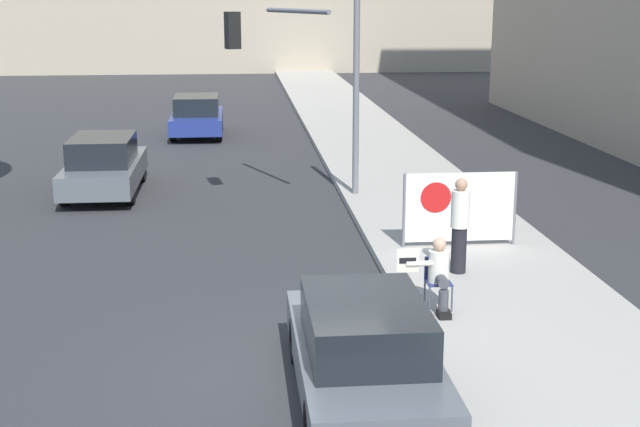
{
  "coord_description": "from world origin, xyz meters",
  "views": [
    {
      "loc": [
        -0.88,
        -11.33,
        5.19
      ],
      "look_at": [
        0.57,
        3.78,
        1.42
      ],
      "focal_mm": 50.0,
      "sensor_mm": 36.0,
      "label": 1
    }
  ],
  "objects_px": {
    "parked_car_curbside": "(364,350)",
    "car_on_road_nearest": "(104,165)",
    "jogger_on_sidewalk": "(460,225)",
    "protest_banner": "(459,207)",
    "traffic_light_pole": "(308,63)",
    "car_on_road_midblock": "(197,116)",
    "seated_protester": "(438,272)"
  },
  "relations": [
    {
      "from": "parked_car_curbside",
      "to": "car_on_road_nearest",
      "type": "height_order",
      "value": "car_on_road_nearest"
    },
    {
      "from": "jogger_on_sidewalk",
      "to": "car_on_road_nearest",
      "type": "relative_size",
      "value": 0.39
    },
    {
      "from": "protest_banner",
      "to": "parked_car_curbside",
      "type": "distance_m",
      "value": 7.14
    },
    {
      "from": "traffic_light_pole",
      "to": "car_on_road_midblock",
      "type": "bearing_deg",
      "value": 105.44
    },
    {
      "from": "jogger_on_sidewalk",
      "to": "car_on_road_nearest",
      "type": "xyz_separation_m",
      "value": [
        -7.51,
        8.15,
        -0.31
      ]
    },
    {
      "from": "protest_banner",
      "to": "parked_car_curbside",
      "type": "height_order",
      "value": "protest_banner"
    },
    {
      "from": "traffic_light_pole",
      "to": "car_on_road_nearest",
      "type": "bearing_deg",
      "value": 160.39
    },
    {
      "from": "protest_banner",
      "to": "traffic_light_pole",
      "type": "relative_size",
      "value": 0.48
    },
    {
      "from": "jogger_on_sidewalk",
      "to": "car_on_road_nearest",
      "type": "height_order",
      "value": "jogger_on_sidewalk"
    },
    {
      "from": "protest_banner",
      "to": "traffic_light_pole",
      "type": "bearing_deg",
      "value": 120.71
    },
    {
      "from": "seated_protester",
      "to": "car_on_road_midblock",
      "type": "bearing_deg",
      "value": 101.73
    },
    {
      "from": "jogger_on_sidewalk",
      "to": "parked_car_curbside",
      "type": "xyz_separation_m",
      "value": [
        -2.45,
        -4.78,
        -0.37
      ]
    },
    {
      "from": "traffic_light_pole",
      "to": "car_on_road_midblock",
      "type": "xyz_separation_m",
      "value": [
        -3.19,
        11.54,
        -2.79
      ]
    },
    {
      "from": "seated_protester",
      "to": "car_on_road_nearest",
      "type": "xyz_separation_m",
      "value": [
        -6.69,
        10.06,
        -0.04
      ]
    },
    {
      "from": "jogger_on_sidewalk",
      "to": "car_on_road_midblock",
      "type": "xyz_separation_m",
      "value": [
        -5.44,
        17.81,
        -0.33
      ]
    },
    {
      "from": "jogger_on_sidewalk",
      "to": "seated_protester",
      "type": "bearing_deg",
      "value": 80.36
    },
    {
      "from": "seated_protester",
      "to": "jogger_on_sidewalk",
      "type": "height_order",
      "value": "jogger_on_sidewalk"
    },
    {
      "from": "seated_protester",
      "to": "parked_car_curbside",
      "type": "bearing_deg",
      "value": -121.07
    },
    {
      "from": "jogger_on_sidewalk",
      "to": "protest_banner",
      "type": "distance_m",
      "value": 1.81
    },
    {
      "from": "protest_banner",
      "to": "parked_car_curbside",
      "type": "bearing_deg",
      "value": -113.83
    },
    {
      "from": "seated_protester",
      "to": "protest_banner",
      "type": "xyz_separation_m",
      "value": [
        1.26,
        3.66,
        0.18
      ]
    },
    {
      "from": "car_on_road_midblock",
      "to": "jogger_on_sidewalk",
      "type": "bearing_deg",
      "value": -73.02
    },
    {
      "from": "seated_protester",
      "to": "jogger_on_sidewalk",
      "type": "bearing_deg",
      "value": 65.27
    },
    {
      "from": "protest_banner",
      "to": "traffic_light_pole",
      "type": "height_order",
      "value": "traffic_light_pole"
    },
    {
      "from": "jogger_on_sidewalk",
      "to": "parked_car_curbside",
      "type": "relative_size",
      "value": 0.41
    },
    {
      "from": "car_on_road_nearest",
      "to": "jogger_on_sidewalk",
      "type": "bearing_deg",
      "value": -47.34
    },
    {
      "from": "jogger_on_sidewalk",
      "to": "car_on_road_midblock",
      "type": "height_order",
      "value": "jogger_on_sidewalk"
    },
    {
      "from": "jogger_on_sidewalk",
      "to": "traffic_light_pole",
      "type": "bearing_deg",
      "value": -56.59
    },
    {
      "from": "car_on_road_nearest",
      "to": "car_on_road_midblock",
      "type": "distance_m",
      "value": 9.88
    },
    {
      "from": "seated_protester",
      "to": "parked_car_curbside",
      "type": "xyz_separation_m",
      "value": [
        -1.63,
        -2.87,
        -0.1
      ]
    },
    {
      "from": "parked_car_curbside",
      "to": "car_on_road_nearest",
      "type": "distance_m",
      "value": 13.88
    },
    {
      "from": "jogger_on_sidewalk",
      "to": "car_on_road_midblock",
      "type": "relative_size",
      "value": 0.41
    }
  ]
}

